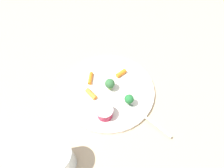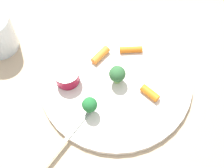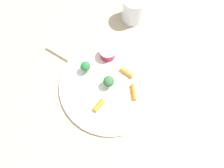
% 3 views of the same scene
% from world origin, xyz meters
% --- Properties ---
extents(ground_plane, '(2.40, 2.40, 0.00)m').
position_xyz_m(ground_plane, '(0.00, 0.00, 0.00)').
color(ground_plane, tan).
extents(plate, '(0.30, 0.30, 0.01)m').
position_xyz_m(plate, '(0.00, 0.00, 0.01)').
color(plate, silver).
rests_on(plate, ground_plane).
extents(sauce_cup, '(0.05, 0.05, 0.03)m').
position_xyz_m(sauce_cup, '(-0.03, -0.09, 0.03)').
color(sauce_cup, maroon).
rests_on(sauce_cup, plate).
extents(broccoli_floret_0, '(0.03, 0.03, 0.04)m').
position_xyz_m(broccoli_floret_0, '(0.01, 0.00, 0.04)').
color(broccoli_floret_0, '#8BBE58').
rests_on(broccoli_floret_0, plate).
extents(broccoli_floret_1, '(0.03, 0.03, 0.04)m').
position_xyz_m(broccoli_floret_1, '(0.05, -0.07, 0.04)').
color(broccoli_floret_1, '#7EB66C').
rests_on(broccoli_floret_1, plate).
extents(carrot_stick_0, '(0.03, 0.05, 0.01)m').
position_xyz_m(carrot_stick_0, '(-0.05, 0.05, 0.02)').
color(carrot_stick_0, orange).
rests_on(carrot_stick_0, plate).
extents(carrot_stick_1, '(0.04, 0.03, 0.01)m').
position_xyz_m(carrot_stick_1, '(0.06, 0.05, 0.02)').
color(carrot_stick_1, orange).
rests_on(carrot_stick_1, plate).
extents(carrot_stick_2, '(0.03, 0.04, 0.01)m').
position_xyz_m(carrot_stick_2, '(-0.06, -0.01, 0.02)').
color(carrot_stick_2, orange).
rests_on(carrot_stick_2, plate).
extents(fork, '(0.09, 0.14, 0.00)m').
position_xyz_m(fork, '(0.08, -0.13, 0.01)').
color(fork, '#B7C2B4').
rests_on(fork, plate).
extents(drinking_glass, '(0.07, 0.07, 0.09)m').
position_xyz_m(drinking_glass, '(-0.17, -0.19, 0.04)').
color(drinking_glass, silver).
rests_on(drinking_glass, ground_plane).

